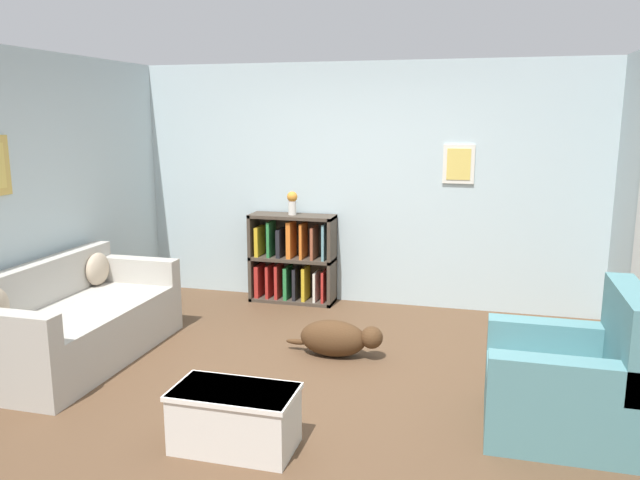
{
  "coord_description": "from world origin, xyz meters",
  "views": [
    {
      "loc": [
        1.28,
        -4.39,
        2.05
      ],
      "look_at": [
        0.0,
        0.4,
        1.05
      ],
      "focal_mm": 35.0,
      "sensor_mm": 36.0,
      "label": 1
    }
  ],
  "objects_px": {
    "recliner_chair": "(572,383)",
    "vase": "(292,202)",
    "couch": "(75,324)",
    "bookshelf": "(292,260)",
    "dog": "(337,338)",
    "coffee_table": "(235,417)"
  },
  "relations": [
    {
      "from": "recliner_chair",
      "to": "vase",
      "type": "xyz_separation_m",
      "value": [
        -2.63,
        2.33,
        0.78
      ]
    },
    {
      "from": "vase",
      "to": "couch",
      "type": "bearing_deg",
      "value": -121.79
    },
    {
      "from": "bookshelf",
      "to": "dog",
      "type": "distance_m",
      "value": 1.74
    },
    {
      "from": "couch",
      "to": "recliner_chair",
      "type": "xyz_separation_m",
      "value": [
        3.92,
        -0.25,
        0.03
      ]
    },
    {
      "from": "couch",
      "to": "recliner_chair",
      "type": "distance_m",
      "value": 3.92
    },
    {
      "from": "couch",
      "to": "coffee_table",
      "type": "distance_m",
      "value": 2.13
    },
    {
      "from": "recliner_chair",
      "to": "dog",
      "type": "relative_size",
      "value": 1.13
    },
    {
      "from": "bookshelf",
      "to": "vase",
      "type": "xyz_separation_m",
      "value": [
        0.01,
        -0.02,
        0.66
      ]
    },
    {
      "from": "couch",
      "to": "dog",
      "type": "relative_size",
      "value": 2.18
    },
    {
      "from": "couch",
      "to": "coffee_table",
      "type": "bearing_deg",
      "value": -28.34
    },
    {
      "from": "bookshelf",
      "to": "recliner_chair",
      "type": "height_order",
      "value": "recliner_chair"
    },
    {
      "from": "bookshelf",
      "to": "vase",
      "type": "bearing_deg",
      "value": -50.51
    },
    {
      "from": "bookshelf",
      "to": "coffee_table",
      "type": "distance_m",
      "value": 3.18
    },
    {
      "from": "dog",
      "to": "coffee_table",
      "type": "bearing_deg",
      "value": -99.24
    },
    {
      "from": "coffee_table",
      "to": "couch",
      "type": "bearing_deg",
      "value": 151.66
    },
    {
      "from": "bookshelf",
      "to": "coffee_table",
      "type": "bearing_deg",
      "value": -79.02
    },
    {
      "from": "vase",
      "to": "dog",
      "type": "bearing_deg",
      "value": -59.62
    },
    {
      "from": "bookshelf",
      "to": "recliner_chair",
      "type": "bearing_deg",
      "value": -41.59
    },
    {
      "from": "dog",
      "to": "recliner_chair",
      "type": "bearing_deg",
      "value": -26.15
    },
    {
      "from": "coffee_table",
      "to": "dog",
      "type": "distance_m",
      "value": 1.66
    },
    {
      "from": "couch",
      "to": "coffee_table",
      "type": "xyz_separation_m",
      "value": [
        1.88,
        -1.01,
        -0.1
      ]
    },
    {
      "from": "couch",
      "to": "bookshelf",
      "type": "height_order",
      "value": "bookshelf"
    }
  ]
}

